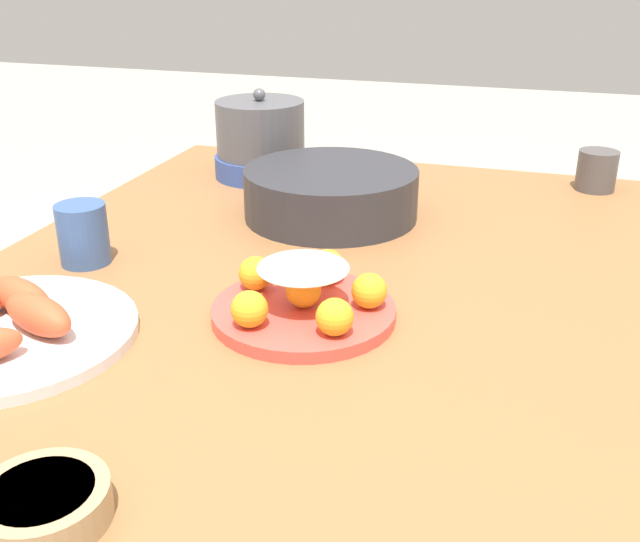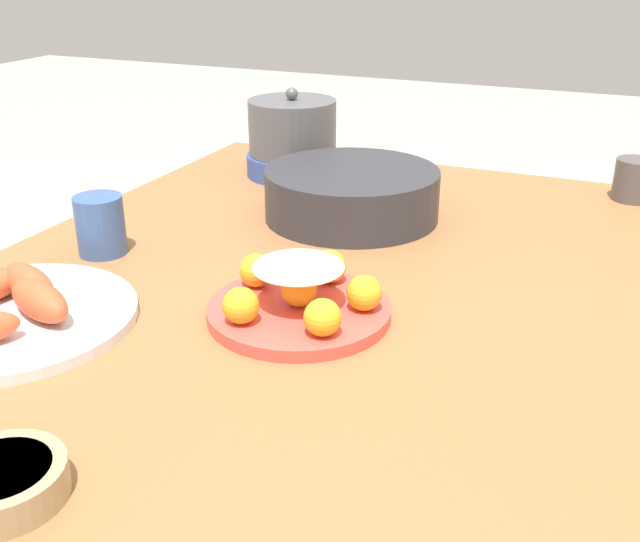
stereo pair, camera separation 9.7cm
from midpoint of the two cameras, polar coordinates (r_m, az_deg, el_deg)
dining_table at (r=1.07m, az=3.99°, el=-5.59°), size 1.27×1.03×0.76m
cake_plate at (r=0.92m, az=1.46°, el=-2.17°), size 0.23×0.23×0.08m
serving_bowl at (r=1.26m, az=4.63°, el=5.99°), size 0.29×0.29×0.08m
sauce_bowl at (r=0.68m, az=-19.31°, el=-15.03°), size 0.11×0.11×0.03m
seafood_platter at (r=0.97m, az=-20.00°, el=-2.92°), size 0.31×0.31×0.06m
cup_near at (r=1.49m, az=24.62°, el=6.31°), size 0.07×0.07×0.07m
cup_far at (r=1.14m, az=-14.10°, el=3.36°), size 0.07×0.07×0.09m
warming_pot at (r=1.50m, az=-0.25°, el=10.02°), size 0.18×0.18×0.17m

